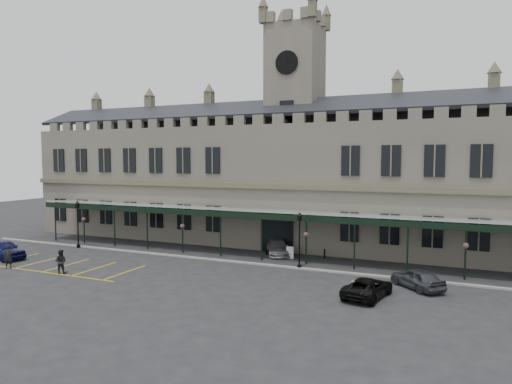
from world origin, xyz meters
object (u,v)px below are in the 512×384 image
at_px(lamp_post_left, 78,220).
at_px(sign_board, 290,253).
at_px(person_a, 8,256).
at_px(person_b, 61,262).
at_px(car_van, 368,287).
at_px(clock_tower, 295,116).
at_px(car_left_a, 4,249).
at_px(car_taxi, 278,247).
at_px(traffic_cone, 354,283).
at_px(station_building, 294,181).
at_px(lamp_post_mid, 299,235).
at_px(car_right_a, 417,278).

xyz_separation_m(lamp_post_left, sign_board, (20.86, 3.54, -2.23)).
height_order(person_a, person_b, person_a).
distance_m(sign_board, car_van, 11.85).
height_order(clock_tower, person_a, clock_tower).
distance_m(car_left_a, car_taxi, 24.21).
xyz_separation_m(traffic_cone, person_a, (-26.52, -5.45, 0.64)).
relative_size(sign_board, car_taxi, 0.23).
height_order(traffic_cone, person_a, person_a).
height_order(station_building, traffic_cone, station_building).
distance_m(station_building, car_left_a, 27.72).
bearing_deg(traffic_cone, lamp_post_left, 173.29).
distance_m(lamp_post_mid, car_taxi, 6.00).
bearing_deg(person_a, car_left_a, 118.00).
bearing_deg(person_a, traffic_cone, -17.28).
xyz_separation_m(station_building, person_b, (-12.30, -19.06, -5.55)).
distance_m(clock_tower, lamp_post_left, 24.03).
bearing_deg(car_van, person_b, 19.86).
xyz_separation_m(car_left_a, car_taxi, (21.42, 11.28, -0.15)).
bearing_deg(car_right_a, person_b, -29.85).
bearing_deg(lamp_post_left, clock_tower, 30.00).
bearing_deg(traffic_cone, station_building, 122.79).
height_order(lamp_post_mid, car_left_a, lamp_post_mid).
xyz_separation_m(traffic_cone, car_taxi, (-8.62, 8.12, 0.35)).
bearing_deg(car_taxi, car_van, -71.69).
height_order(car_left_a, car_van, car_left_a).
distance_m(car_left_a, person_b, 8.90).
bearing_deg(person_a, lamp_post_mid, -5.74).
xyz_separation_m(station_building, car_taxi, (0.42, -5.91, -5.79)).
bearing_deg(person_b, car_left_a, -35.26).
xyz_separation_m(lamp_post_mid, sign_board, (-1.87, 3.10, -2.17)).
xyz_separation_m(traffic_cone, car_right_a, (3.96, 1.53, 0.38)).
relative_size(car_left_a, car_right_a, 1.17).
bearing_deg(lamp_post_left, sign_board, 9.62).
bearing_deg(station_building, person_a, -131.91).
distance_m(clock_tower, car_left_a, 29.84).
bearing_deg(clock_tower, person_b, -122.71).
relative_size(clock_tower, car_taxi, 5.35).
distance_m(car_right_a, person_b, 26.14).
bearing_deg(station_building, sign_board, -73.93).
relative_size(lamp_post_left, traffic_cone, 7.18).
relative_size(sign_board, car_van, 0.24).
xyz_separation_m(sign_board, car_taxi, (-1.66, 1.31, 0.14)).
height_order(traffic_cone, car_right_a, car_right_a).
height_order(station_building, sign_board, station_building).
bearing_deg(lamp_post_left, car_left_a, -109.03).
bearing_deg(lamp_post_left, station_building, 29.80).
relative_size(station_building, car_left_a, 12.46).
xyz_separation_m(station_building, traffic_cone, (9.04, -14.03, -6.15)).
xyz_separation_m(clock_tower, traffic_cone, (9.04, -14.12, -12.79)).
relative_size(car_van, car_right_a, 1.10).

